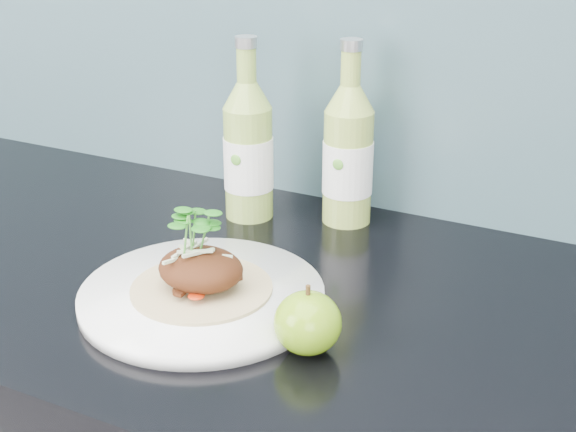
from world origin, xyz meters
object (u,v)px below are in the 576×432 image
dinner_plate (202,296)px  cider_bottle_left (248,151)px  cider_bottle_right (348,155)px  green_apple (308,323)px

dinner_plate → cider_bottle_left: size_ratio=1.38×
cider_bottle_right → cider_bottle_left: bearing=-151.9°
green_apple → cider_bottle_left: 0.37m
green_apple → cider_bottle_right: (-0.10, 0.33, 0.06)m
cider_bottle_left → dinner_plate: bearing=-50.9°
green_apple → cider_bottle_left: bearing=128.8°
cider_bottle_left → green_apple: bearing=-29.1°
dinner_plate → green_apple: 0.16m
green_apple → cider_bottle_right: size_ratio=0.34×
green_apple → cider_bottle_left: (-0.23, 0.28, 0.06)m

